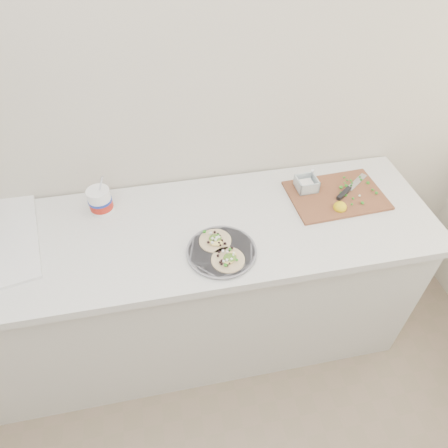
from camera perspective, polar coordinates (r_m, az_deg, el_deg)
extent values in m
cube|color=beige|center=(1.71, -12.41, 15.60)|extent=(3.50, 0.05, 2.60)
cube|color=silver|center=(2.07, -8.38, -10.06)|extent=(2.40, 0.62, 0.86)
cube|color=silver|center=(1.71, -9.86, -1.87)|extent=(2.44, 0.66, 0.04)
cylinder|color=slate|center=(1.60, -0.36, -3.98)|extent=(0.27, 0.27, 0.01)
cylinder|color=slate|center=(1.59, -0.36, -3.86)|extent=(0.28, 0.28, 0.00)
cylinder|color=white|center=(1.81, -17.26, 3.14)|extent=(0.10, 0.10, 0.12)
cylinder|color=#B02013|center=(1.82, -17.18, 2.85)|extent=(0.10, 0.10, 0.04)
cylinder|color=#192D99|center=(1.81, -17.30, 3.28)|extent=(0.10, 0.10, 0.01)
cube|color=brown|center=(1.91, 15.72, 3.98)|extent=(0.44, 0.32, 0.01)
cube|color=white|center=(1.90, 11.67, 5.49)|extent=(0.06, 0.06, 0.03)
ellipsoid|color=yellow|center=(1.83, 16.29, 2.52)|extent=(0.06, 0.06, 0.05)
cube|color=silver|center=(2.01, 18.41, 5.69)|extent=(0.14, 0.12, 0.00)
cube|color=black|center=(1.91, 16.76, 4.21)|extent=(0.09, 0.08, 0.02)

